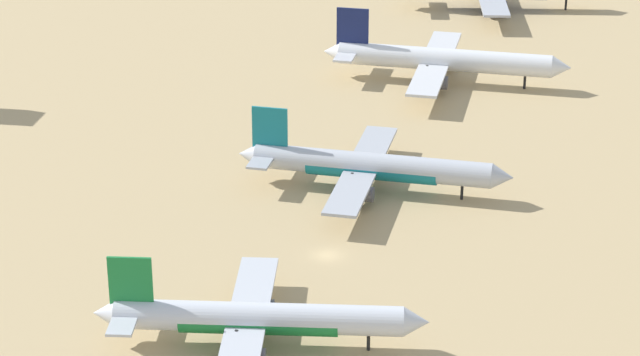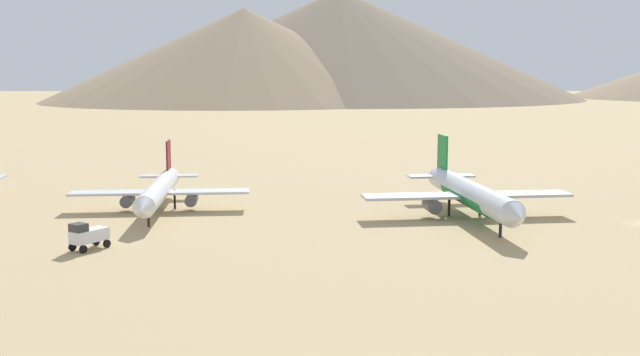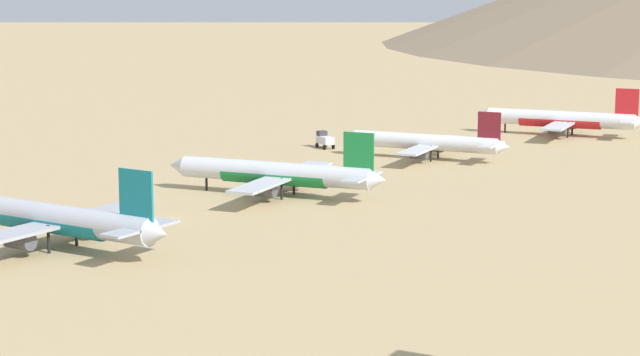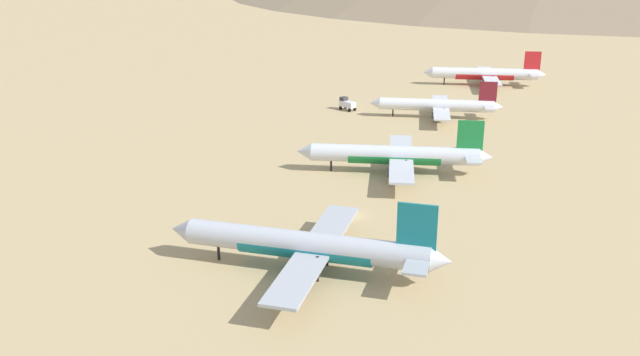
% 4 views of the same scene
% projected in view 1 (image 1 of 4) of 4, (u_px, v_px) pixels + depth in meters
% --- Properties ---
extents(ground_plane, '(1800.00, 1800.00, 0.00)m').
position_uv_depth(ground_plane, '(327.00, 255.00, 191.25)').
color(ground_plane, tan).
extents(parked_jet_2, '(43.81, 35.68, 12.63)m').
position_uv_depth(parked_jet_2, '(256.00, 319.00, 165.72)').
color(parked_jet_2, silver).
rests_on(parked_jet_2, ground).
extents(parked_jet_3, '(46.06, 37.45, 13.28)m').
position_uv_depth(parked_jet_3, '(370.00, 166.00, 210.76)').
color(parked_jet_3, '#B2B7C1').
rests_on(parked_jet_3, ground).
extents(parked_jet_4, '(50.41, 40.96, 14.54)m').
position_uv_depth(parked_jet_4, '(441.00, 60.00, 259.29)').
color(parked_jet_4, silver).
rests_on(parked_jet_4, ground).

